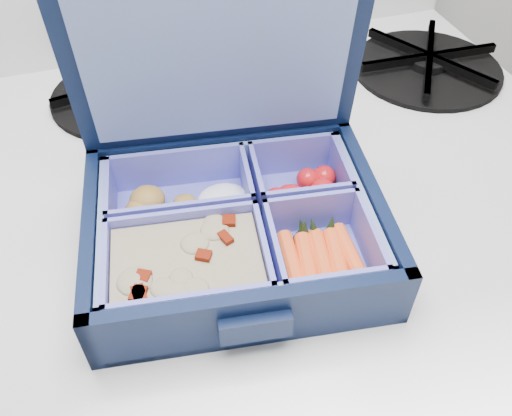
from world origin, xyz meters
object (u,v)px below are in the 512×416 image
object	(u,v)px
burner_grate	(428,61)
stove	(278,376)
bento_box	(236,229)
fork	(250,133)

from	to	relation	value
burner_grate	stove	bearing A→B (deg)	-153.62
bento_box	burner_grate	world-z (taller)	bento_box
stove	burner_grate	distance (m)	0.58
burner_grate	fork	distance (m)	0.27
bento_box	burner_grate	size ratio (longest dim) A/B	1.31
stove	burner_grate	world-z (taller)	burner_grate
stove	burner_grate	xyz separation A→B (m)	(0.23, 0.12, 0.52)
fork	burner_grate	bearing A→B (deg)	61.90
bento_box	fork	bearing A→B (deg)	76.83
stove	fork	bearing A→B (deg)	119.98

